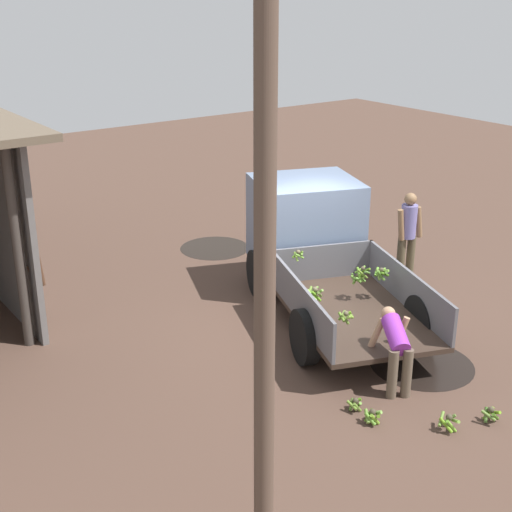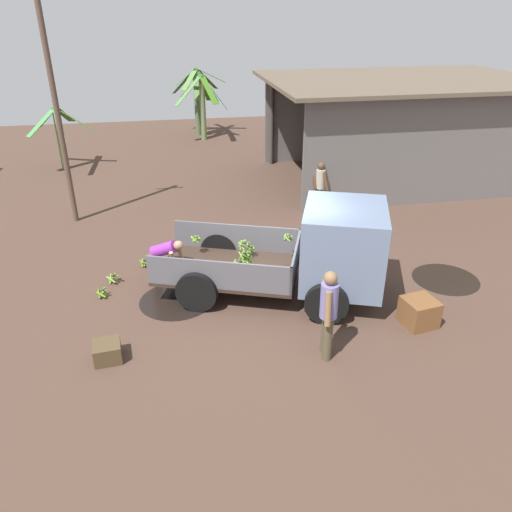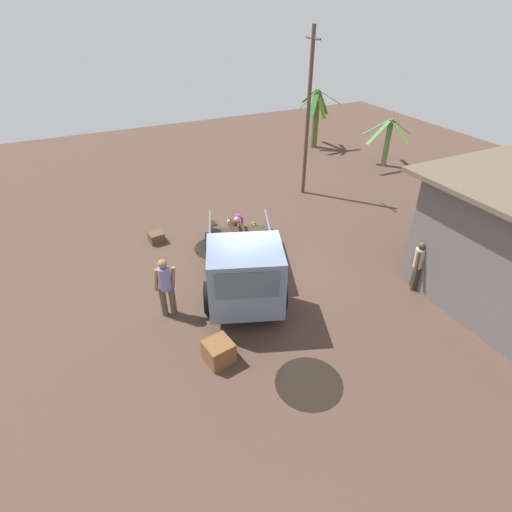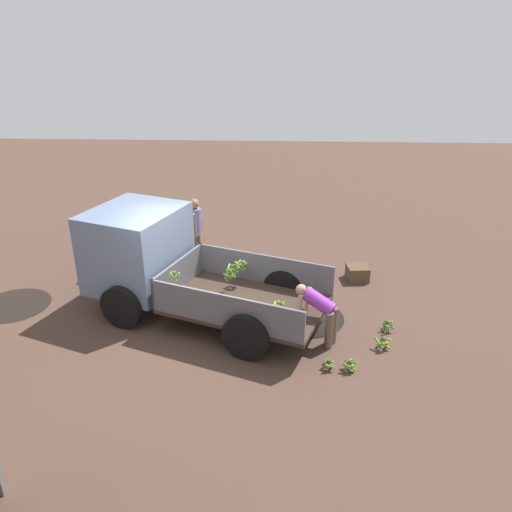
{
  "view_description": "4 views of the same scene",
  "coord_description": "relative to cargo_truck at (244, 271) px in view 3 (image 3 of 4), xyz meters",
  "views": [
    {
      "loc": [
        -8.37,
        7.19,
        5.36
      ],
      "look_at": [
        0.81,
        0.58,
        1.04
      ],
      "focal_mm": 50.0,
      "sensor_mm": 36.0,
      "label": 1
    },
    {
      "loc": [
        -2.16,
        -9.49,
        5.66
      ],
      "look_at": [
        -0.6,
        -1.15,
        1.32
      ],
      "focal_mm": 35.0,
      "sensor_mm": 36.0,
      "label": 2
    },
    {
      "loc": [
        8.62,
        -4.08,
        7.08
      ],
      "look_at": [
        0.35,
        -0.13,
        1.1
      ],
      "focal_mm": 28.0,
      "sensor_mm": 36.0,
      "label": 3
    },
    {
      "loc": [
        -1.59,
        8.31,
        5.25
      ],
      "look_at": [
        -1.18,
        -0.41,
        1.31
      ],
      "focal_mm": 35.0,
      "sensor_mm": 36.0,
      "label": 4
    }
  ],
  "objects": [
    {
      "name": "ground",
      "position": [
        -0.87,
        0.71,
        -1.08
      ],
      "size": [
        36.0,
        36.0,
        0.0
      ],
      "primitive_type": "plane",
      "color": "#4C362C"
    },
    {
      "name": "mud_patch_0",
      "position": [
        -3.04,
        0.36,
        -1.08
      ],
      "size": [
        1.56,
        1.56,
        0.01
      ],
      "primitive_type": "cylinder",
      "color": "black",
      "rests_on": "ground"
    },
    {
      "name": "mud_patch_1",
      "position": [
        3.05,
        0.16,
        -1.08
      ],
      "size": [
        1.49,
        1.49,
        0.01
      ],
      "primitive_type": "cylinder",
      "color": "black",
      "rests_on": "ground"
    },
    {
      "name": "cargo_truck",
      "position": [
        0.0,
        0.0,
        0.0
      ],
      "size": [
        5.04,
        3.37,
        2.05
      ],
      "rotation": [
        0.0,
        0.0,
        -0.36
      ],
      "color": "#382A21",
      "rests_on": "ground"
    },
    {
      "name": "utility_pole",
      "position": [
        -5.71,
        5.29,
        2.14
      ],
      "size": [
        0.91,
        0.15,
        6.29
      ],
      "color": "brown",
      "rests_on": "ground"
    },
    {
      "name": "banana_palm_2",
      "position": [
        -10.75,
        9.03,
        0.51
      ],
      "size": [
        2.61,
        2.15,
        3.02
      ],
      "color": "#526731",
      "rests_on": "ground"
    },
    {
      "name": "banana_palm_3",
      "position": [
        -6.77,
        10.58,
        0.16
      ],
      "size": [
        2.23,
        2.57,
        2.27
      ],
      "color": "#618242",
      "rests_on": "ground"
    },
    {
      "name": "person_foreground_visitor",
      "position": [
        -0.5,
        -1.97,
        -0.14
      ],
      "size": [
        0.36,
        0.61,
        1.7
      ],
      "rotation": [
        0.0,
        0.0,
        2.98
      ],
      "color": "brown",
      "rests_on": "ground"
    },
    {
      "name": "person_worker_loading",
      "position": [
        -3.24,
        1.19,
        -0.41
      ],
      "size": [
        0.84,
        0.74,
        1.08
      ],
      "rotation": [
        0.0,
        0.0,
        -0.48
      ],
      "color": "brown",
      "rests_on": "ground"
    },
    {
      "name": "person_bystander_near_shed",
      "position": [
        1.41,
        4.66,
        -0.24
      ],
      "size": [
        0.55,
        0.48,
        1.52
      ],
      "rotation": [
        0.0,
        0.0,
        4.06
      ],
      "color": "#35331F",
      "rests_on": "ground"
    },
    {
      "name": "banana_bunch_on_ground_0",
      "position": [
        -3.71,
        2.06,
        -0.97
      ],
      "size": [
        0.26,
        0.27,
        0.21
      ],
      "color": "#443D2C",
      "rests_on": "ground"
    },
    {
      "name": "banana_bunch_on_ground_1",
      "position": [
        -4.59,
        0.78,
        -0.95
      ],
      "size": [
        0.24,
        0.26,
        0.22
      ],
      "color": "#46402E",
      "rests_on": "ground"
    },
    {
      "name": "banana_bunch_on_ground_2",
      "position": [
        -3.36,
        2.03,
        -0.97
      ],
      "size": [
        0.22,
        0.23,
        0.19
      ],
      "color": "#413B2A",
      "rests_on": "ground"
    },
    {
      "name": "banana_bunch_on_ground_3",
      "position": [
        -4.39,
        1.38,
        -0.94
      ],
      "size": [
        0.31,
        0.31,
        0.24
      ],
      "color": "#443E2C",
      "rests_on": "ground"
    },
    {
      "name": "wooden_crate_0",
      "position": [
        -4.31,
        -1.38,
        -0.91
      ],
      "size": [
        0.52,
        0.52,
        0.34
      ],
      "primitive_type": "cube",
      "rotation": [
        0.0,
        0.0,
        3.24
      ],
      "color": "#4F3E27",
      "rests_on": "ground"
    },
    {
      "name": "wooden_crate_1",
      "position": [
        1.59,
        -1.37,
        -0.81
      ],
      "size": [
        0.7,
        0.7,
        0.54
      ],
      "primitive_type": "cube",
      "rotation": [
        0.0,
        0.0,
        0.17
      ],
      "color": "brown",
      "rests_on": "ground"
    }
  ]
}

